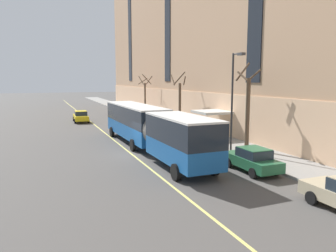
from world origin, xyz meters
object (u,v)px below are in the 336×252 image
Objects in this scene: parked_car_red_3 at (120,110)px; parked_car_green_6 at (252,160)px; parked_car_silver_4 at (164,126)px; parked_car_black_5 at (135,115)px; street_tree_mid_block at (247,108)px; taxi_cab at (81,116)px; parked_car_green_0 at (198,139)px; street_tree_far_downtown at (145,95)px; street_lamp at (234,93)px; street_tree_far_uptown at (180,101)px; city_bus at (149,126)px.

parked_car_green_6 is (-0.14, -36.52, -0.00)m from parked_car_red_3.
parked_car_silver_4 and parked_car_black_5 have the same top height.
street_tree_mid_block is (3.26, -10.63, 2.75)m from parked_car_silver_4.
parked_car_green_0 is at bearing -71.56° from taxi_cab.
parked_car_green_6 is 33.23m from street_tree_far_downtown.
parked_car_red_3 is 0.98× the size of taxi_cab.
parked_car_green_0 and taxi_cab have the same top height.
taxi_cab is at bearing -135.18° from parked_car_red_3.
street_lamp is (1.81, -10.79, 4.04)m from parked_car_silver_4.
parked_car_green_6 is 0.65× the size of street_tree_far_uptown.
parked_car_green_0 and parked_car_green_6 have the same top height.
city_bus is 4.29× the size of taxi_cab.
parked_car_green_6 is at bearing -63.14° from city_bus.
street_lamp reaches higher than street_tree_far_downtown.
parked_car_black_5 is 0.71× the size of street_tree_far_uptown.
street_tree_mid_block is at bearing -34.43° from parked_car_green_0.
street_tree_mid_block is (3.19, -22.18, 2.75)m from parked_car_black_5.
street_tree_far_uptown is 0.86× the size of street_lamp.
parked_car_black_5 is at bearing 94.45° from street_lamp.
parked_car_green_0 is 1.02× the size of parked_car_silver_4.
street_tree_far_uptown reaches higher than street_tree_far_downtown.
parked_car_green_0 is 0.95× the size of taxi_cab.
parked_car_green_6 is 6.89m from street_lamp.
street_tree_far_downtown is (3.35, 32.95, 2.65)m from parked_car_green_6.
parked_car_black_5 is (0.07, 11.56, 0.00)m from parked_car_silver_4.
parked_car_red_3 is at bearing 90.05° from parked_car_black_5.
street_tree_far_uptown is at bearing 74.01° from parked_car_green_0.
parked_car_silver_4 is 0.98× the size of parked_car_green_6.
parked_car_green_0 and parked_car_red_3 have the same top height.
parked_car_red_3 and parked_car_black_5 have the same top height.
taxi_cab is 0.64× the size of street_tree_mid_block.
parked_car_green_0 is 19.91m from parked_car_black_5.
parked_car_green_0 is 12.25m from street_tree_far_uptown.
city_bus is 2.97× the size of street_tree_far_downtown.
parked_car_green_6 is 6.94m from street_tree_mid_block.
street_tree_far_downtown is at bearing 79.05° from parked_car_silver_4.
parked_car_red_3 is 8.91m from parked_car_black_5.
street_tree_far_downtown is (3.33, 25.26, 2.65)m from parked_car_green_0.
parked_car_black_5 is 27.61m from parked_car_green_6.
street_tree_mid_block is at bearing -89.93° from street_tree_far_uptown.
street_lamp is at bearing -93.03° from street_tree_far_downtown.
parked_car_black_5 is at bearing 89.69° from parked_car_green_6.
parked_car_red_3 is at bearing 89.84° from parked_car_silver_4.
parked_car_silver_4 is 11.67m from street_lamp.
street_tree_mid_block is 0.91× the size of street_lamp.
parked_car_silver_4 is at bearing -135.71° from street_tree_far_uptown.
parked_car_black_5 is (4.32, 19.37, -1.27)m from city_bus.
street_tree_mid_block is 1.95m from street_lamp.
parked_car_green_0 is at bearing -7.37° from city_bus.
parked_car_green_6 is at bearing -90.22° from parked_car_red_3.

